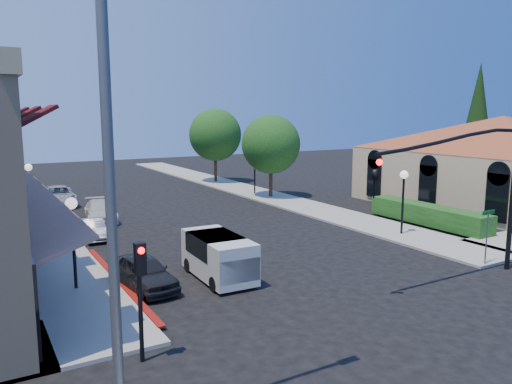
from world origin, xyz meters
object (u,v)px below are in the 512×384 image
lamppost_right_far (255,161)px  parked_car_c (101,211)px  parked_car_b (93,229)px  lamppost_right_near (404,186)px  white_van (219,254)px  street_name_sign (487,228)px  conifer_far (478,116)px  street_tree_b (215,135)px  cobra_streetlight (130,189)px  street_tree_a (271,144)px  parked_car_d (58,196)px  secondary_signal (140,280)px  parked_car_a (144,272)px  lamppost_left_far (29,177)px  lamppost_left_near (72,220)px  signal_mast_arm (481,178)px

lamppost_right_far → parked_car_c: bearing=-163.3°
parked_car_b → lamppost_right_far: bearing=29.7°
lamppost_right_near → white_van: (-11.73, -1.43, -1.72)m
street_name_sign → conifer_far: bearing=37.6°
street_tree_b → cobra_streetlight: size_ratio=0.75×
street_tree_a → cobra_streetlight: cobra_streetlight is taller
parked_car_b → parked_car_c: 4.50m
street_name_sign → parked_car_d: 28.34m
street_tree_b → secondary_signal: size_ratio=2.11×
cobra_streetlight → white_van: (5.92, 8.57, -4.25)m
conifer_far → parked_car_c: size_ratio=2.55×
street_tree_a → cobra_streetlight: size_ratio=0.70×
conifer_far → street_name_sign: bearing=-142.4°
white_van → parked_car_a: size_ratio=1.07×
secondary_signal → white_van: size_ratio=0.83×
street_tree_b → street_name_sign: (-1.30, -29.80, -2.85)m
lamppost_right_near → secondary_signal: bearing=-158.2°
parked_car_c → parked_car_d: size_ratio=0.87×
white_van → street_tree_a: bearing=52.1°
lamppost_left_far → parked_car_d: 5.87m
secondary_signal → parked_car_b: secondary_signal is taller
lamppost_left_near → parked_car_d: lamppost_left_near is taller
signal_mast_arm → lamppost_left_far: signal_mast_arm is taller
secondary_signal → lamppost_left_near: 6.63m
parked_car_c → lamppost_right_far: bearing=24.1°
conifer_far → signal_mast_arm: (-22.14, -16.50, -2.27)m
conifer_far → parked_car_c: conifer_far is taller
street_tree_b → street_name_sign: street_tree_b is taller
cobra_streetlight → street_name_sign: (16.65, 4.20, -3.57)m
parked_car_a → parked_car_c: bearing=77.1°
lamppost_left_far → lamppost_right_far: same height
parked_car_c → conifer_far: bearing=3.9°
lamppost_left_near → parked_car_c: bearing=72.9°
secondary_signal → street_tree_b: bearing=61.2°
lamppost_right_far → parked_car_c: lamppost_right_far is taller
cobra_streetlight → white_van: bearing=55.4°
lamppost_right_far → parked_car_b: bearing=-150.6°
street_name_sign → white_van: street_name_sign is taller
street_tree_b → parked_car_b: street_tree_b is taller
secondary_signal → street_name_sign: size_ratio=1.33×
conifer_far → secondary_signal: conifer_far is taller
secondary_signal → parked_car_d: (1.80, 25.59, -1.63)m
lamppost_left_near → lamppost_left_far: (0.00, 14.00, 0.00)m
lamppost_left_near → parked_car_d: (2.30, 18.99, -2.05)m
lamppost_left_near → parked_car_a: (2.30, -1.02, -2.10)m
lamppost_left_near → lamppost_right_far: same height
conifer_far → lamppost_left_far: 36.90m
signal_mast_arm → conifer_far: bearing=36.7°
street_tree_a → parked_car_d: (-15.00, 4.99, -3.50)m
conifer_far → parked_car_d: (-34.20, 8.99, -5.67)m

